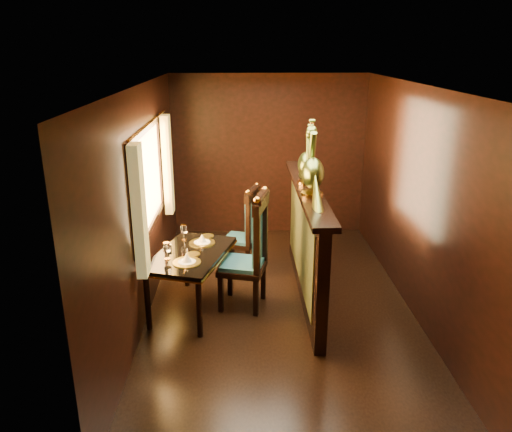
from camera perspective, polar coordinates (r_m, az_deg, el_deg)
The scene contains 8 objects.
ground at distance 5.93m, azimuth 2.70°, elevation -10.23°, with size 5.00×5.00×0.00m, color black.
room_shell at distance 5.36m, azimuth 2.04°, elevation 4.79°, with size 3.04×5.04×2.52m.
partition at distance 5.93m, azimuth 5.69°, elevation -2.69°, with size 0.26×2.70×1.36m.
dining_table at distance 5.65m, azimuth -7.47°, elevation -4.78°, with size 1.04×1.35×0.90m.
chair_left at distance 5.61m, azimuth -0.30°, elevation -3.71°, with size 0.61×0.63×1.40m.
chair_right at distance 6.56m, azimuth -1.00°, elevation -1.30°, with size 0.55×0.57×1.19m.
peacock_left at distance 5.29m, azimuth 6.58°, elevation 6.42°, with size 0.25×0.66×0.79m, color #1B532F, non-canonical shape.
peacock_right at distance 5.75m, azimuth 5.92°, elevation 7.13°, with size 0.23×0.61×0.72m, color #1B532F, non-canonical shape.
Camera 1 is at (-0.43, -5.16, 2.89)m, focal length 35.00 mm.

